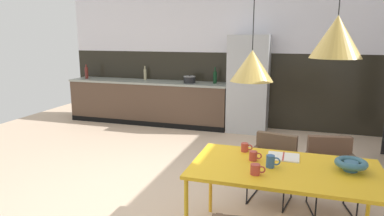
% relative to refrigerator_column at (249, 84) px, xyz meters
% --- Properties ---
extents(ground_plane, '(9.19, 9.19, 0.00)m').
position_rel_refrigerator_column_xyz_m(ground_plane, '(-0.44, -3.12, -0.92)').
color(ground_plane, '#CDB093').
extents(back_wall_splashback_dark, '(7.04, 0.12, 1.49)m').
position_rel_refrigerator_column_xyz_m(back_wall_splashback_dark, '(-0.44, 0.36, -0.18)').
color(back_wall_splashback_dark, black).
rests_on(back_wall_splashback_dark, ground).
extents(back_wall_panel_upper, '(7.04, 0.12, 1.49)m').
position_rel_refrigerator_column_xyz_m(back_wall_panel_upper, '(-0.44, 0.36, 1.32)').
color(back_wall_panel_upper, silver).
rests_on(back_wall_panel_upper, back_wall_splashback_dark).
extents(kitchen_counter, '(3.45, 0.63, 0.90)m').
position_rel_refrigerator_column_xyz_m(kitchen_counter, '(-2.10, -0.00, -0.47)').
color(kitchen_counter, '#4F3A2C').
rests_on(kitchen_counter, ground).
extents(refrigerator_column, '(0.75, 0.60, 1.84)m').
position_rel_refrigerator_column_xyz_m(refrigerator_column, '(0.00, 0.00, 0.00)').
color(refrigerator_column, '#ADAFB2').
rests_on(refrigerator_column, ground).
extents(dining_table, '(1.57, 0.88, 0.74)m').
position_rel_refrigerator_column_xyz_m(dining_table, '(0.85, -3.68, -0.22)').
color(dining_table, gold).
rests_on(dining_table, ground).
extents(armchair_facing_counter, '(0.56, 0.55, 0.77)m').
position_rel_refrigerator_column_xyz_m(armchair_facing_counter, '(1.30, -2.82, -0.41)').
color(armchair_facing_counter, brown).
rests_on(armchair_facing_counter, ground).
extents(armchair_by_stool, '(0.56, 0.55, 0.74)m').
position_rel_refrigerator_column_xyz_m(armchair_by_stool, '(0.69, -2.77, -0.45)').
color(armchair_by_stool, brown).
rests_on(armchair_by_stool, ground).
extents(fruit_bowl, '(0.26, 0.26, 0.10)m').
position_rel_refrigerator_column_xyz_m(fruit_bowl, '(1.37, -3.59, -0.12)').
color(fruit_bowl, '#33607F').
rests_on(fruit_bowl, dining_table).
extents(open_book, '(0.28, 0.23, 0.02)m').
position_rel_refrigerator_column_xyz_m(open_book, '(0.82, -3.43, -0.17)').
color(open_book, white).
rests_on(open_book, dining_table).
extents(mug_short_terracotta, '(0.12, 0.07, 0.10)m').
position_rel_refrigerator_column_xyz_m(mug_short_terracotta, '(0.73, -3.71, -0.13)').
color(mug_short_terracotta, '#335B93').
rests_on(mug_short_terracotta, dining_table).
extents(mug_tall_blue, '(0.11, 0.07, 0.08)m').
position_rel_refrigerator_column_xyz_m(mug_tall_blue, '(0.46, -3.37, -0.14)').
color(mug_tall_blue, '#B23D33').
rests_on(mug_tall_blue, dining_table).
extents(mug_dark_espresso, '(0.11, 0.07, 0.08)m').
position_rel_refrigerator_column_xyz_m(mug_dark_espresso, '(0.57, -3.59, -0.14)').
color(mug_dark_espresso, '#B23D33').
rests_on(mug_dark_espresso, dining_table).
extents(mug_white_ceramic, '(0.12, 0.08, 0.08)m').
position_rel_refrigerator_column_xyz_m(mug_white_ceramic, '(0.63, -3.90, -0.14)').
color(mug_white_ceramic, '#B23D33').
rests_on(mug_white_ceramic, dining_table).
extents(cooking_pot, '(0.24, 0.24, 0.16)m').
position_rel_refrigerator_column_xyz_m(cooking_pot, '(-1.17, -0.05, 0.04)').
color(cooking_pot, black).
rests_on(cooking_pot, kitchen_counter).
extents(bottle_spice_small, '(0.06, 0.06, 0.29)m').
position_rel_refrigerator_column_xyz_m(bottle_spice_small, '(-2.26, 0.21, 0.09)').
color(bottle_spice_small, tan).
rests_on(bottle_spice_small, kitchen_counter).
extents(bottle_wine_green, '(0.07, 0.07, 0.31)m').
position_rel_refrigerator_column_xyz_m(bottle_wine_green, '(-3.57, -0.02, 0.10)').
color(bottle_wine_green, maroon).
rests_on(bottle_wine_green, kitchen_counter).
extents(bottle_oil_tall, '(0.07, 0.07, 0.32)m').
position_rel_refrigerator_column_xyz_m(bottle_oil_tall, '(-0.68, 0.06, 0.10)').
color(bottle_oil_tall, '#0F3319').
rests_on(bottle_oil_tall, kitchen_counter).
extents(pendant_lamp_over_table_near, '(0.36, 0.36, 1.48)m').
position_rel_refrigerator_column_xyz_m(pendant_lamp_over_table_near, '(0.53, -3.63, 0.66)').
color(pendant_lamp_over_table_near, black).
extents(pendant_lamp_over_table_far, '(0.38, 0.38, 1.27)m').
position_rel_refrigerator_column_xyz_m(pendant_lamp_over_table_far, '(1.16, -3.70, 0.90)').
color(pendant_lamp_over_table_far, black).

